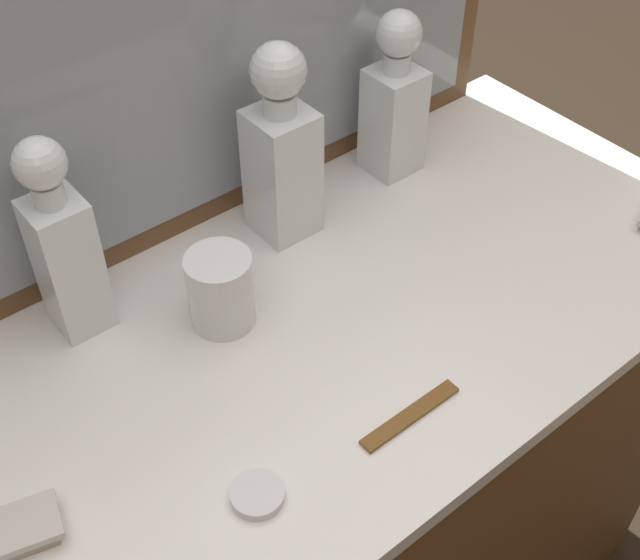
% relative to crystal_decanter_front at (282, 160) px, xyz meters
% --- Properties ---
extents(dresser, '(1.30, 0.61, 0.92)m').
position_rel_crystal_decanter_front_xyz_m(dresser, '(-0.08, -0.19, -0.58)').
color(dresser, brown).
rests_on(dresser, ground_plane).
extents(dresser_mirror, '(1.14, 0.03, 0.58)m').
position_rel_crystal_decanter_front_xyz_m(dresser_mirror, '(-0.08, 0.10, 0.17)').
color(dresser_mirror, brown).
rests_on(dresser_mirror, dresser).
extents(crystal_decanter_front, '(0.09, 0.09, 0.30)m').
position_rel_crystal_decanter_front_xyz_m(crystal_decanter_front, '(0.00, 0.00, 0.00)').
color(crystal_decanter_front, white).
rests_on(crystal_decanter_front, dresser).
extents(crystal_decanter_far_left, '(0.08, 0.08, 0.27)m').
position_rel_crystal_decanter_front_xyz_m(crystal_decanter_far_left, '(0.23, 0.01, -0.01)').
color(crystal_decanter_far_left, white).
rests_on(crystal_decanter_far_left, dresser).
extents(crystal_decanter_left, '(0.07, 0.07, 0.29)m').
position_rel_crystal_decanter_front_xyz_m(crystal_decanter_left, '(-0.33, 0.01, -0.00)').
color(crystal_decanter_left, white).
rests_on(crystal_decanter_left, dresser).
extents(crystal_tumbler_far_left, '(0.09, 0.09, 0.11)m').
position_rel_crystal_decanter_front_xyz_m(crystal_tumbler_far_left, '(-0.18, -0.10, -0.07)').
color(crystal_tumbler_far_left, white).
rests_on(crystal_tumbler_far_left, dresser).
extents(porcelain_dish, '(0.06, 0.06, 0.01)m').
position_rel_crystal_decanter_front_xyz_m(porcelain_dish, '(-0.31, -0.35, -0.12)').
color(porcelain_dish, silver).
rests_on(porcelain_dish, dresser).
extents(tortoiseshell_comb, '(0.15, 0.02, 0.01)m').
position_rel_crystal_decanter_front_xyz_m(tortoiseshell_comb, '(-0.10, -0.38, -0.12)').
color(tortoiseshell_comb, brown).
rests_on(tortoiseshell_comb, dresser).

